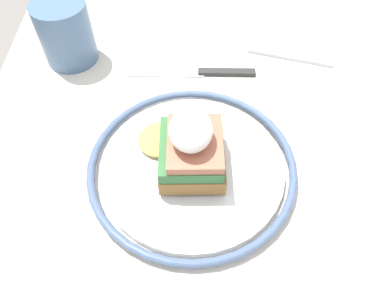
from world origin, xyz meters
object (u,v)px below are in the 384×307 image
object	(u,v)px
sandwich	(191,147)
napkin	(294,37)
knife	(201,72)
plate	(192,166)
cup	(65,32)

from	to	relation	value
sandwich	napkin	bearing A→B (deg)	-33.37
knife	plate	bearing A→B (deg)	175.06
knife	cup	distance (m)	0.21
cup	knife	bearing A→B (deg)	-101.14
cup	napkin	world-z (taller)	cup
sandwich	plate	bearing A→B (deg)	-62.47
napkin	knife	bearing A→B (deg)	118.55
sandwich	cup	size ratio (longest dim) A/B	1.16
sandwich	cup	bearing A→B (deg)	40.45
sandwich	cup	world-z (taller)	sandwich
sandwich	cup	distance (m)	0.29
plate	cup	xyz separation A→B (m)	(0.22, 0.19, 0.04)
plate	knife	bearing A→B (deg)	-4.94
knife	napkin	bearing A→B (deg)	-61.45
sandwich	knife	size ratio (longest dim) A/B	0.55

